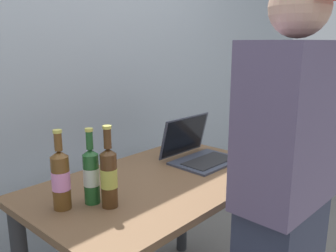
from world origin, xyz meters
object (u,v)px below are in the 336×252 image
Objects in this scene: beer_bottle_green at (61,178)px; person_figure at (283,207)px; laptop at (198,151)px; beer_bottle_amber at (109,175)px; beer_bottle_brown at (91,174)px.

person_figure is at bearing -55.60° from beer_bottle_green.
beer_bottle_amber reaches higher than laptop.
person_figure reaches higher than laptop.
person_figure is (0.34, -0.57, -0.07)m from beer_bottle_amber.
laptop is at bearing 0.66° from beer_bottle_brown.
beer_bottle_green is 0.12m from beer_bottle_brown.
beer_bottle_amber is 0.08m from beer_bottle_brown.
beer_bottle_green is 1.02× the size of beer_bottle_brown.
beer_bottle_brown is at bearing 108.67° from beer_bottle_amber.
person_figure is (0.48, -0.69, -0.06)m from beer_bottle_green.
laptop is 0.83m from beer_bottle_green.
beer_bottle_green is at bearing 157.07° from beer_bottle_brown.
laptop is 1.14× the size of beer_bottle_green.
beer_bottle_amber is at bearing -172.77° from laptop.
laptop is at bearing -2.63° from beer_bottle_green.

